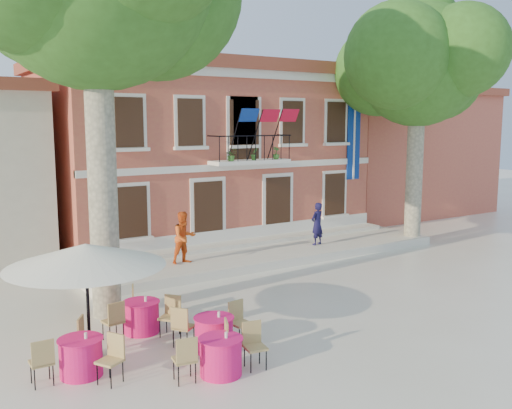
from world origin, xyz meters
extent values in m
plane|color=beige|center=(0.00, 0.00, 0.00)|extent=(90.00, 90.00, 0.00)
cube|color=#BB6043|center=(2.00, 10.00, 3.50)|extent=(13.00, 8.00, 7.00)
cube|color=brown|center=(2.00, 10.00, 7.25)|extent=(13.50, 8.50, 0.50)
cube|color=silver|center=(2.00, 6.05, 6.85)|extent=(13.30, 0.35, 0.35)
cube|color=silver|center=(2.00, 5.55, 3.50)|extent=(3.20, 0.90, 0.15)
cube|color=black|center=(2.00, 5.15, 4.50)|extent=(3.20, 0.04, 0.04)
cube|color=navy|center=(7.60, 5.94, 4.30)|extent=(0.70, 0.05, 3.60)
cube|color=navy|center=(1.10, 4.80, 5.25)|extent=(0.76, 0.27, 0.47)
cube|color=red|center=(2.00, 4.80, 5.25)|extent=(0.76, 0.29, 0.47)
cube|color=red|center=(2.90, 4.80, 5.25)|extent=(0.76, 0.27, 0.47)
imported|color=#26591E|center=(1.00, 5.25, 3.82)|extent=(0.43, 0.37, 0.48)
imported|color=#26591E|center=(2.00, 5.25, 3.82)|extent=(0.26, 0.21, 0.48)
imported|color=#26591E|center=(3.00, 5.25, 3.82)|extent=(0.27, 0.27, 0.48)
cube|color=#BB6043|center=(14.00, 11.00, 3.00)|extent=(9.00, 9.00, 6.00)
cube|color=brown|center=(14.00, 11.00, 6.20)|extent=(9.40, 9.40, 0.40)
cube|color=silver|center=(2.00, 4.40, 0.15)|extent=(14.00, 3.40, 0.30)
cylinder|color=#A59E84|center=(-5.07, 1.31, 3.74)|extent=(0.73, 0.73, 7.47)
cylinder|color=#A59E84|center=(8.59, 3.31, 3.12)|extent=(0.67, 0.67, 6.24)
sphere|color=#2A531A|center=(8.59, 3.31, 7.31)|extent=(4.99, 4.99, 4.99)
cylinder|color=black|center=(-6.24, -1.12, 0.04)|extent=(0.53, 0.53, 0.08)
cylinder|color=black|center=(-6.24, -1.12, 1.10)|extent=(0.07, 0.07, 2.20)
cone|color=white|center=(-6.24, -1.12, 2.25)|extent=(3.35, 3.35, 0.48)
imported|color=#131037|center=(4.10, 4.04, 1.12)|extent=(0.68, 0.52, 1.64)
imported|color=#E8581B|center=(-1.49, 4.14, 1.18)|extent=(0.91, 0.74, 1.76)
cylinder|color=#DB1470|center=(-4.30, -3.43, 0.38)|extent=(0.84, 0.84, 0.75)
cylinder|color=#DB1470|center=(-4.30, -3.43, 0.76)|extent=(0.90, 0.90, 0.02)
cube|color=tan|center=(-5.04, -3.31, 0.47)|extent=(0.48, 0.48, 0.95)
cube|color=tan|center=(-3.56, -3.55, 0.47)|extent=(0.48, 0.48, 0.95)
cylinder|color=#DB1470|center=(-3.83, -2.28, 0.38)|extent=(0.84, 0.84, 0.75)
cylinder|color=#DB1470|center=(-3.83, -2.28, 0.76)|extent=(0.90, 0.90, 0.02)
cube|color=tan|center=(-4.13, -2.97, 0.47)|extent=(0.55, 0.55, 0.95)
cube|color=tan|center=(-3.09, -2.19, 0.47)|extent=(0.47, 0.47, 0.95)
cube|color=tan|center=(-4.29, -1.68, 0.47)|extent=(0.59, 0.59, 0.95)
cylinder|color=#DB1470|center=(-6.66, -1.96, 0.38)|extent=(0.84, 0.84, 0.75)
cylinder|color=#DB1470|center=(-6.66, -1.96, 0.76)|extent=(0.90, 0.90, 0.02)
cube|color=tan|center=(-7.41, -1.95, 0.47)|extent=(0.42, 0.42, 0.95)
cube|color=tan|center=(-6.29, -2.61, 0.47)|extent=(0.57, 0.57, 0.95)
cube|color=tan|center=(-6.28, -1.31, 0.47)|extent=(0.57, 0.57, 0.95)
cylinder|color=#DB1470|center=(-4.78, -0.37, 0.38)|extent=(0.84, 0.84, 0.75)
cylinder|color=#DB1470|center=(-4.78, -0.37, 0.76)|extent=(0.90, 0.90, 0.02)
cube|color=tan|center=(-5.52, -0.49, 0.47)|extent=(0.48, 0.48, 0.95)
cube|color=tan|center=(-4.30, -0.95, 0.47)|extent=(0.59, 0.59, 0.95)
cube|color=tan|center=(-4.51, 0.34, 0.47)|extent=(0.54, 0.54, 0.95)
camera|label=1|loc=(-9.52, -12.91, 5.03)|focal=40.00mm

